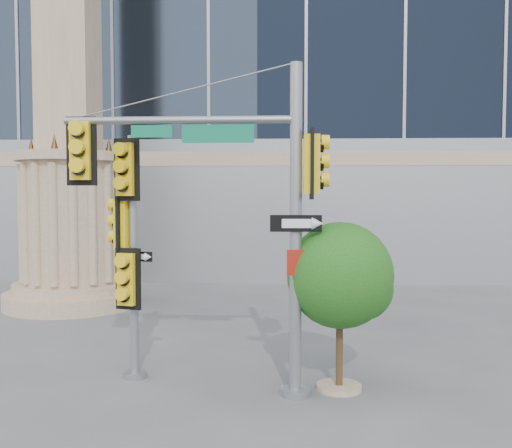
{
  "coord_description": "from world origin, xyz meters",
  "views": [
    {
      "loc": [
        0.92,
        -9.64,
        3.74
      ],
      "look_at": [
        0.44,
        2.0,
        3.13
      ],
      "focal_mm": 40.0,
      "sensor_mm": 36.0,
      "label": 1
    }
  ],
  "objects": [
    {
      "name": "ground",
      "position": [
        0.0,
        0.0,
        0.0
      ],
      "size": [
        120.0,
        120.0,
        0.0
      ],
      "primitive_type": "plane",
      "color": "#545456",
      "rests_on": "ground"
    },
    {
      "name": "monument",
      "position": [
        -6.0,
        9.0,
        5.52
      ],
      "size": [
        4.4,
        4.4,
        16.6
      ],
      "color": "tan",
      "rests_on": "ground"
    },
    {
      "name": "main_signal_pole",
      "position": [
        0.12,
        0.8,
        3.79
      ],
      "size": [
        4.75,
        0.57,
        6.11
      ],
      "rotation": [
        0.0,
        0.0,
        -0.01
      ],
      "color": "slate",
      "rests_on": "ground"
    },
    {
      "name": "secondary_signal_pole",
      "position": [
        -2.1,
        1.58,
        2.88
      ],
      "size": [
        0.85,
        0.77,
        4.91
      ],
      "rotation": [
        0.0,
        0.0,
        -0.27
      ],
      "color": "slate",
      "rests_on": "ground"
    },
    {
      "name": "street_tree",
      "position": [
        2.11,
        1.14,
        2.12
      ],
      "size": [
        2.06,
        2.02,
        3.21
      ],
      "color": "tan",
      "rests_on": "ground"
    }
  ]
}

